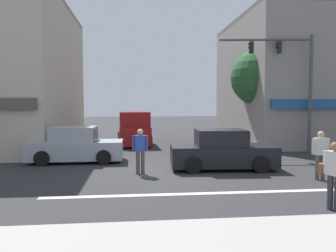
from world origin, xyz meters
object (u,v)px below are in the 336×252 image
(utility_pole_near_left, at_px, (17,63))
(traffic_light_mast, at_px, (292,74))
(sedan_crossing_center, at_px, (222,151))
(pedestrian_far_side, at_px, (140,149))
(pedestrian_foreground_with_bag, at_px, (334,171))
(pedestrian_mid_crossing, at_px, (321,152))
(van_waiting_far, at_px, (134,129))
(sedan_parked_curbside, at_px, (76,146))
(street_tree, at_px, (259,78))

(utility_pole_near_left, distance_m, traffic_light_mast, 13.85)
(sedan_crossing_center, height_order, pedestrian_far_side, pedestrian_far_side)
(pedestrian_foreground_with_bag, bearing_deg, utility_pole_near_left, 138.43)
(pedestrian_mid_crossing, bearing_deg, utility_pole_near_left, 152.66)
(pedestrian_far_side, bearing_deg, pedestrian_mid_crossing, -14.86)
(utility_pole_near_left, relative_size, traffic_light_mast, 1.42)
(van_waiting_far, relative_size, pedestrian_foreground_with_bag, 2.81)
(traffic_light_mast, distance_m, sedan_parked_curbside, 11.53)
(sedan_parked_curbside, height_order, pedestrian_foreground_with_bag, pedestrian_foreground_with_bag)
(utility_pole_near_left, distance_m, sedan_parked_curbside, 5.14)
(pedestrian_foreground_with_bag, distance_m, pedestrian_far_side, 6.51)
(street_tree, relative_size, van_waiting_far, 1.27)
(street_tree, xyz_separation_m, pedestrian_far_side, (-7.37, -7.35, -3.25))
(traffic_light_mast, bearing_deg, utility_pole_near_left, -179.88)
(sedan_parked_curbside, bearing_deg, pedestrian_mid_crossing, -26.84)
(pedestrian_foreground_with_bag, xyz_separation_m, pedestrian_far_side, (-4.55, 4.65, -0.00))
(traffic_light_mast, xyz_separation_m, van_waiting_far, (-8.28, 4.53, -3.17))
(sedan_parked_curbside, xyz_separation_m, van_waiting_far, (2.59, 6.20, 0.29))
(street_tree, xyz_separation_m, sedan_crossing_center, (-4.10, -6.71, -3.48))
(van_waiting_far, bearing_deg, sedan_crossing_center, -67.55)
(traffic_light_mast, bearing_deg, pedestrian_mid_crossing, -108.08)
(pedestrian_foreground_with_bag, bearing_deg, sedan_parked_curbside, 134.34)
(pedestrian_mid_crossing, bearing_deg, pedestrian_foreground_with_bag, -116.17)
(utility_pole_near_left, xyz_separation_m, sedan_crossing_center, (9.06, -3.88, -3.85))
(pedestrian_foreground_with_bag, bearing_deg, van_waiting_far, 109.16)
(van_waiting_far, relative_size, pedestrian_far_side, 2.81)
(traffic_light_mast, height_order, pedestrian_far_side, traffic_light_mast)
(pedestrian_foreground_with_bag, bearing_deg, pedestrian_far_side, 134.35)
(van_waiting_far, bearing_deg, utility_pole_near_left, -140.67)
(van_waiting_far, xyz_separation_m, pedestrian_foreground_with_bag, (4.77, -13.73, -0.05))
(sedan_parked_curbside, bearing_deg, pedestrian_far_side, -45.67)
(utility_pole_near_left, distance_m, pedestrian_foreground_with_bag, 14.28)
(sedan_crossing_center, height_order, pedestrian_mid_crossing, pedestrian_mid_crossing)
(traffic_light_mast, height_order, sedan_parked_curbside, traffic_light_mast)
(pedestrian_foreground_with_bag, distance_m, pedestrian_mid_crossing, 3.40)
(utility_pole_near_left, relative_size, pedestrian_foreground_with_bag, 5.28)
(sedan_crossing_center, height_order, sedan_parked_curbside, same)
(sedan_crossing_center, bearing_deg, pedestrian_foreground_with_bag, -76.36)
(pedestrian_far_side, bearing_deg, sedan_parked_curbside, 134.33)
(utility_pole_near_left, relative_size, van_waiting_far, 1.88)
(utility_pole_near_left, xyz_separation_m, pedestrian_far_side, (5.79, -4.52, -3.61))
(utility_pole_near_left, bearing_deg, traffic_light_mast, 0.12)
(pedestrian_far_side, bearing_deg, traffic_light_mast, 29.43)
(sedan_parked_curbside, relative_size, pedestrian_foreground_with_bag, 2.46)
(street_tree, distance_m, pedestrian_mid_crossing, 9.62)
(sedan_crossing_center, xyz_separation_m, pedestrian_foreground_with_bag, (1.28, -5.29, 0.24))
(pedestrian_foreground_with_bag, bearing_deg, pedestrian_mid_crossing, 63.83)
(traffic_light_mast, relative_size, pedestrian_far_side, 3.71)
(sedan_parked_curbside, xyz_separation_m, pedestrian_foreground_with_bag, (7.36, -7.53, 0.24))
(street_tree, relative_size, traffic_light_mast, 0.96)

